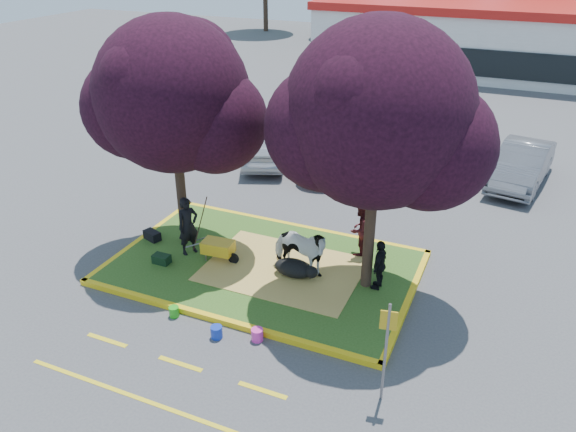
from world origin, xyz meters
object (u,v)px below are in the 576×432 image
at_px(calf, 294,268).
at_px(wheelbarrow, 218,247).
at_px(handler, 188,226).
at_px(sign_post, 386,343).
at_px(car_silver, 266,143).
at_px(bucket_pink, 257,335).
at_px(car_black, 175,128).
at_px(bucket_blue, 217,332).
at_px(bucket_green, 174,312).
at_px(cow, 299,251).

bearing_deg(calf, wheelbarrow, 164.90).
bearing_deg(handler, sign_post, -87.22).
xyz_separation_m(wheelbarrow, car_silver, (-2.29, 7.89, 0.19)).
xyz_separation_m(wheelbarrow, bucket_pink, (2.46, -2.54, -0.41)).
bearing_deg(sign_post, bucket_pink, 158.28).
bearing_deg(handler, car_black, 64.91).
xyz_separation_m(wheelbarrow, car_black, (-7.03, 8.41, 0.06)).
bearing_deg(bucket_pink, calf, 94.20).
distance_m(bucket_blue, car_silver, 11.41).
xyz_separation_m(wheelbarrow, bucket_green, (0.18, -2.54, -0.42)).
bearing_deg(bucket_green, calf, 51.68).
height_order(handler, car_black, handler).
distance_m(handler, bucket_green, 2.96).
distance_m(wheelbarrow, sign_post, 6.48).
height_order(calf, handler, handler).
relative_size(cow, bucket_blue, 5.85).
bearing_deg(wheelbarrow, car_black, 125.13).
distance_m(handler, bucket_pink, 4.37).
distance_m(cow, sign_post, 4.69).
bearing_deg(bucket_blue, bucket_green, 168.06).
distance_m(cow, bucket_green, 3.59).
distance_m(bucket_pink, bucket_blue, 0.96).
height_order(cow, bucket_pink, cow).
bearing_deg(wheelbarrow, calf, -2.48).
bearing_deg(bucket_blue, car_black, 127.35).
distance_m(bucket_green, car_silver, 10.74).
height_order(sign_post, bucket_blue, sign_post).
distance_m(wheelbarrow, car_black, 10.96).
distance_m(calf, car_silver, 9.04).
height_order(wheelbarrow, sign_post, sign_post).
bearing_deg(handler, bucket_pink, -97.92).
relative_size(calf, car_black, 0.30).
height_order(handler, bucket_blue, handler).
height_order(wheelbarrow, bucket_green, wheelbarrow).
xyz_separation_m(cow, wheelbarrow, (-2.37, -0.20, -0.33)).
distance_m(handler, wheelbarrow, 1.07).
bearing_deg(bucket_blue, wheelbarrow, 118.65).
bearing_deg(cow, bucket_green, 149.31).
bearing_deg(sign_post, cow, 123.28).
xyz_separation_m(handler, bucket_blue, (2.51, -2.86, -0.86)).
relative_size(wheelbarrow, sign_post, 0.67).
bearing_deg(handler, bucket_blue, -109.71).
bearing_deg(bucket_pink, bucket_green, 180.00).
bearing_deg(cow, bucket_pink, -170.34).
distance_m(bucket_pink, car_black, 14.50).
height_order(wheelbarrow, bucket_pink, wheelbarrow).
relative_size(calf, bucket_green, 4.16).
xyz_separation_m(calf, bucket_blue, (-0.72, -2.92, -0.24)).
height_order(sign_post, car_silver, sign_post).
bearing_deg(bucket_pink, bucket_blue, -162.45).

